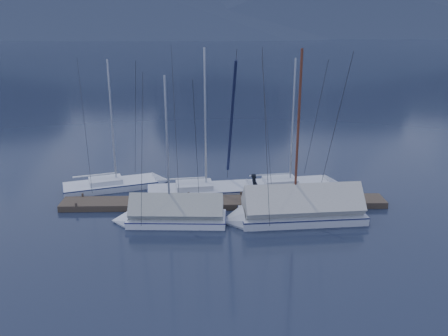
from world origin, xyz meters
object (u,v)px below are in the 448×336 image
Objects in this scene: sailboat_covered_far at (168,216)px; person at (254,187)px; sailboat_open_mid at (214,191)px; sailboat_open_right at (297,186)px; sailboat_covered_near at (291,212)px; sailboat_open_left at (124,185)px.

person is at bearing 25.11° from sailboat_covered_far.
sailboat_open_mid is 1.08× the size of sailboat_open_right.
sailboat_open_mid is at bearing 66.41° from person.
sailboat_open_right is at bearing 33.09° from sailboat_covered_far.
sailboat_covered_far is at bearing -178.60° from sailboat_covered_near.
sailboat_open_right is at bearing 76.30° from sailboat_covered_near.
sailboat_covered_far is (-6.36, -0.16, -0.08)m from sailboat_covered_near.
sailboat_covered_near is at bearing -121.79° from person.
sailboat_open_mid is 4.74m from sailboat_covered_far.
sailboat_open_right reaches higher than person.
sailboat_covered_near is 1.17× the size of sailboat_covered_far.
person is (4.62, 2.16, 0.70)m from sailboat_covered_far.
sailboat_covered_near is 6.36m from sailboat_covered_far.
sailboat_open_left is at bearing 177.35° from sailboat_open_right.
sailboat_open_left is 0.88× the size of sailboat_covered_near.
sailboat_open_left is at bearing 166.60° from sailboat_open_mid.
sailboat_open_mid is 0.97× the size of sailboat_covered_near.
sailboat_covered_near is (3.93, -3.91, 0.32)m from sailboat_open_mid.
sailboat_open_mid reaches higher than sailboat_covered_far.
sailboat_covered_near is at bearing -28.83° from sailboat_open_left.
sailboat_open_right is at bearing 9.33° from sailboat_open_mid.
sailboat_open_right reaches higher than sailboat_open_left.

